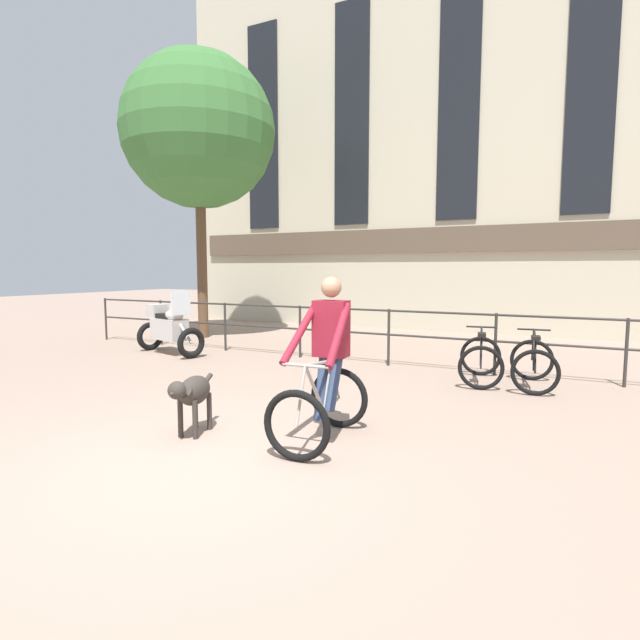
{
  "coord_description": "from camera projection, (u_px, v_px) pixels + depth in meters",
  "views": [
    {
      "loc": [
        3.01,
        -3.49,
        1.78
      ],
      "look_at": [
        -0.23,
        2.86,
        1.05
      ],
      "focal_mm": 28.0,
      "sensor_mm": 36.0,
      "label": 1
    }
  ],
  "objects": [
    {
      "name": "parked_bicycle_mid_left",
      "position": [
        534.0,
        364.0,
        7.48
      ],
      "size": [
        0.78,
        1.18,
        0.86
      ],
      "rotation": [
        0.0,
        0.0,
        3.26
      ],
      "color": "black",
      "rests_on": "ground_plane"
    },
    {
      "name": "canal_railing",
      "position": [
        389.0,
        328.0,
        9.17
      ],
      "size": [
        15.05,
        0.05,
        1.05
      ],
      "color": "#2D2B28",
      "rests_on": "ground_plane"
    },
    {
      "name": "dog",
      "position": [
        192.0,
        393.0,
        5.32
      ],
      "size": [
        0.36,
        0.87,
        0.65
      ],
      "rotation": [
        0.0,
        0.0,
        0.21
      ],
      "color": "#332D28",
      "rests_on": "ground_plane"
    },
    {
      "name": "parked_bicycle_near_lamp",
      "position": [
        481.0,
        360.0,
        7.83
      ],
      "size": [
        0.83,
        1.2,
        0.86
      ],
      "rotation": [
        0.0,
        0.0,
        3.31
      ],
      "color": "black",
      "rests_on": "ground_plane"
    },
    {
      "name": "building_facade",
      "position": [
        461.0,
        124.0,
        13.78
      ],
      "size": [
        18.0,
        0.72,
        11.59
      ],
      "color": "#BCB299",
      "rests_on": "ground_plane"
    },
    {
      "name": "tree_canalside_left",
      "position": [
        199.0,
        132.0,
        12.53
      ],
      "size": [
        3.84,
        3.84,
        7.16
      ],
      "color": "brown",
      "rests_on": "ground_plane"
    },
    {
      "name": "cyclist_with_bike",
      "position": [
        325.0,
        367.0,
        5.18
      ],
      "size": [
        0.76,
        1.21,
        1.7
      ],
      "rotation": [
        0.0,
        0.0,
        0.07
      ],
      "color": "black",
      "rests_on": "ground_plane"
    },
    {
      "name": "parked_motorcycle",
      "position": [
        169.0,
        327.0,
        10.43
      ],
      "size": [
        1.77,
        1.01,
        1.35
      ],
      "rotation": [
        0.0,
        0.0,
        1.32
      ],
      "color": "black",
      "rests_on": "ground_plane"
    },
    {
      "name": "ground_plane",
      "position": [
        202.0,
        461.0,
        4.63
      ],
      "size": [
        60.0,
        60.0,
        0.0
      ],
      "primitive_type": "plane",
      "color": "gray"
    }
  ]
}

